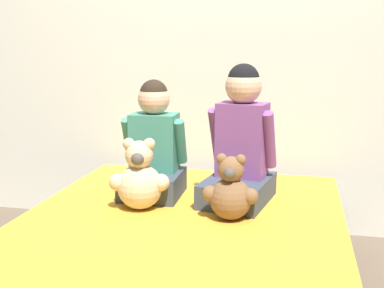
{
  "coord_description": "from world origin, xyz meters",
  "views": [
    {
      "loc": [
        0.47,
        -1.75,
        1.11
      ],
      "look_at": [
        0.0,
        0.38,
        0.66
      ],
      "focal_mm": 45.0,
      "sensor_mm": 36.0,
      "label": 1
    }
  ],
  "objects_px": {
    "bed": "(172,275)",
    "child_on_left": "(154,148)",
    "child_on_right": "(241,145)",
    "teddy_bear_held_by_right_child": "(231,192)",
    "teddy_bear_held_by_left_child": "(140,179)"
  },
  "relations": [
    {
      "from": "bed",
      "to": "child_on_right",
      "type": "xyz_separation_m",
      "value": [
        0.22,
        0.46,
        0.46
      ]
    },
    {
      "from": "bed",
      "to": "child_on_right",
      "type": "height_order",
      "value": "child_on_right"
    },
    {
      "from": "child_on_left",
      "to": "teddy_bear_held_by_right_child",
      "type": "xyz_separation_m",
      "value": [
        0.42,
        -0.27,
        -0.12
      ]
    },
    {
      "from": "child_on_left",
      "to": "child_on_right",
      "type": "height_order",
      "value": "child_on_right"
    },
    {
      "from": "child_on_left",
      "to": "teddy_bear_held_by_right_child",
      "type": "height_order",
      "value": "child_on_left"
    },
    {
      "from": "child_on_left",
      "to": "child_on_right",
      "type": "relative_size",
      "value": 0.88
    },
    {
      "from": "child_on_left",
      "to": "teddy_bear_held_by_right_child",
      "type": "bearing_deg",
      "value": -34.14
    },
    {
      "from": "child_on_right",
      "to": "bed",
      "type": "bearing_deg",
      "value": -104.36
    },
    {
      "from": "bed",
      "to": "teddy_bear_held_by_right_child",
      "type": "bearing_deg",
      "value": 41.53
    },
    {
      "from": "bed",
      "to": "child_on_left",
      "type": "xyz_separation_m",
      "value": [
        -0.21,
        0.45,
        0.43
      ]
    },
    {
      "from": "bed",
      "to": "teddy_bear_held_by_left_child",
      "type": "xyz_separation_m",
      "value": [
        -0.21,
        0.23,
        0.33
      ]
    },
    {
      "from": "bed",
      "to": "child_on_left",
      "type": "bearing_deg",
      "value": 114.79
    },
    {
      "from": "child_on_right",
      "to": "teddy_bear_held_by_right_child",
      "type": "height_order",
      "value": "child_on_right"
    },
    {
      "from": "child_on_right",
      "to": "teddy_bear_held_by_left_child",
      "type": "height_order",
      "value": "child_on_right"
    },
    {
      "from": "child_on_left",
      "to": "teddy_bear_held_by_left_child",
      "type": "height_order",
      "value": "child_on_left"
    }
  ]
}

